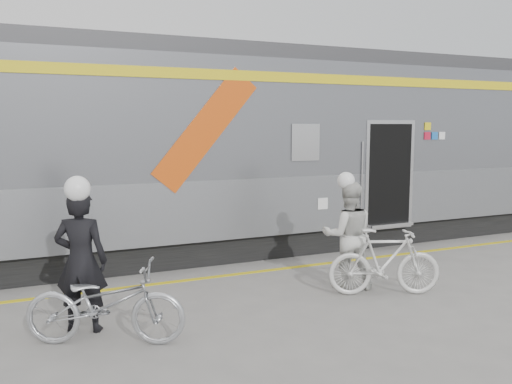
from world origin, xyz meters
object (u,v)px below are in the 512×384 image
man (81,261)px  bicycle_left (105,303)px  woman (348,235)px  bicycle_right (385,262)px

man → bicycle_left: man is taller
woman → bicycle_right: bearing=140.2°
bicycle_right → bicycle_left: bearing=114.1°
bicycle_left → bicycle_right: bicycle_right is taller
bicycle_left → woman: (3.86, 0.73, 0.35)m
man → bicycle_right: size_ratio=1.05×
man → woman: size_ratio=1.06×
bicycle_left → bicycle_right: 4.17m
bicycle_left → woman: woman is taller
bicycle_left → woman: 3.95m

